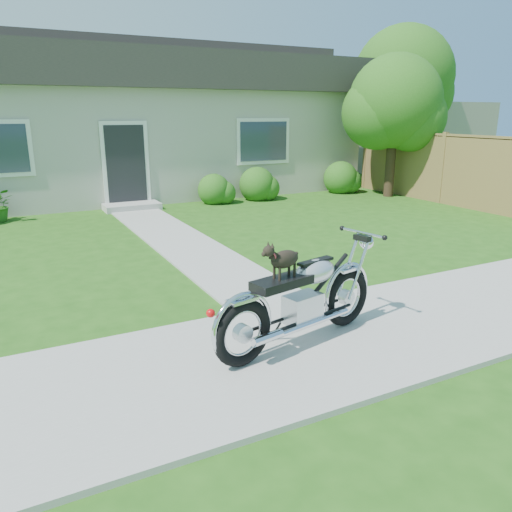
{
  "coord_description": "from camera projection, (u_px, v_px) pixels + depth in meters",
  "views": [
    {
      "loc": [
        -4.45,
        -4.07,
        2.39
      ],
      "look_at": [
        -1.84,
        1.0,
        0.75
      ],
      "focal_mm": 35.0,
      "sensor_mm": 36.0,
      "label": 1
    }
  ],
  "objects": [
    {
      "name": "tree_near",
      "position": [
        400.0,
        106.0,
        14.13
      ],
      "size": [
        2.67,
        2.62,
        4.02
      ],
      "color": "#3D2B1C",
      "rests_on": "ground"
    },
    {
      "name": "motorcycle_with_dog",
      "position": [
        303.0,
        298.0,
        5.17
      ],
      "size": [
        2.2,
        0.79,
        1.14
      ],
      "rotation": [
        0.0,
        0.0,
        0.22
      ],
      "color": "black",
      "rests_on": "sidewalk"
    },
    {
      "name": "potted_plant_right",
      "position": [
        214.0,
        190.0,
        13.63
      ],
      "size": [
        0.54,
        0.54,
        0.71
      ],
      "primitive_type": "imported",
      "rotation": [
        0.0,
        0.0,
        0.53
      ],
      "color": "#1C681F",
      "rests_on": "ground"
    },
    {
      "name": "tree_far",
      "position": [
        407.0,
        81.0,
        17.86
      ],
      "size": [
        3.53,
        3.53,
        5.42
      ],
      "color": "#3D2B1C",
      "rests_on": "ground"
    },
    {
      "name": "house",
      "position": [
        149.0,
        121.0,
        15.75
      ],
      "size": [
        12.6,
        7.03,
        4.5
      ],
      "color": "#BDB8AA",
      "rests_on": "ground"
    },
    {
      "name": "ground",
      "position": [
        427.0,
        316.0,
        6.09
      ],
      "size": [
        80.0,
        80.0,
        0.0
      ],
      "primitive_type": "plane",
      "color": "#235114",
      "rests_on": "ground"
    },
    {
      "name": "fence",
      "position": [
        443.0,
        168.0,
        13.52
      ],
      "size": [
        0.12,
        6.62,
        1.9
      ],
      "color": "olive",
      "rests_on": "ground"
    },
    {
      "name": "walkway",
      "position": [
        178.0,
        240.0,
        9.7
      ],
      "size": [
        1.2,
        8.0,
        0.03
      ],
      "primitive_type": "cube",
      "color": "#9E9B93",
      "rests_on": "ground"
    },
    {
      "name": "shrub_row",
      "position": [
        236.0,
        187.0,
        13.86
      ],
      "size": [
        11.06,
        1.05,
        1.05
      ],
      "color": "#285A18",
      "rests_on": "ground"
    },
    {
      "name": "sidewalk",
      "position": [
        427.0,
        314.0,
        6.09
      ],
      "size": [
        24.0,
        2.2,
        0.04
      ],
      "primitive_type": "cube",
      "color": "#9E9B93",
      "rests_on": "ground"
    }
  ]
}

